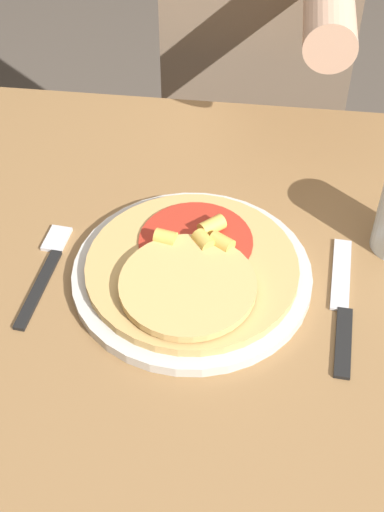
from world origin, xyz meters
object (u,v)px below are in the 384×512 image
object	(u,v)px
plate	(192,275)
fork	(46,267)
dining_table	(228,325)
person_diner	(259,26)
pizza	(192,269)
knife	(342,305)

from	to	relation	value
plate	fork	xyz separation A→B (m)	(-0.18, -0.01, -0.00)
dining_table	fork	size ratio (longest dim) A/B	6.62
plate	person_diner	bearing A→B (deg)	85.73
dining_table	pizza	size ratio (longest dim) A/B	4.47
knife	fork	bearing A→B (deg)	177.26
dining_table	knife	size ratio (longest dim) A/B	5.29
knife	person_diner	bearing A→B (deg)	101.73
pizza	fork	world-z (taller)	pizza
fork	knife	world-z (taller)	same
dining_table	person_diner	world-z (taller)	person_diner
knife	plate	bearing A→B (deg)	172.76
fork	pizza	bearing A→B (deg)	-0.01
knife	dining_table	bearing A→B (deg)	159.37
dining_table	fork	distance (m)	0.26
knife	person_diner	size ratio (longest dim) A/B	0.17
fork	person_diner	bearing A→B (deg)	70.14
pizza	person_diner	bearing A→B (deg)	85.80
plate	pizza	distance (m)	0.02
pizza	knife	distance (m)	0.19
plate	pizza	size ratio (longest dim) A/B	1.13
plate	person_diner	distance (m)	0.64
dining_table	pizza	world-z (taller)	pizza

